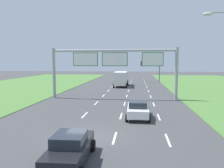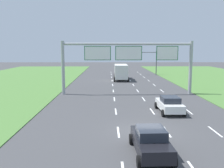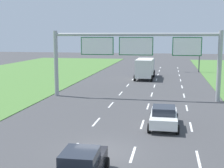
{
  "view_description": "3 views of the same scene",
  "coord_description": "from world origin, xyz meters",
  "px_view_note": "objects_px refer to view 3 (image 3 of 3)",
  "views": [
    {
      "loc": [
        3.17,
        -14.14,
        5.1
      ],
      "look_at": [
        -0.22,
        15.8,
        2.01
      ],
      "focal_mm": 35.0,
      "sensor_mm": 36.0,
      "label": 1
    },
    {
      "loc": [
        -2.47,
        -17.28,
        5.87
      ],
      "look_at": [
        -2.03,
        11.79,
        1.86
      ],
      "focal_mm": 40.0,
      "sensor_mm": 36.0,
      "label": 2
    },
    {
      "loc": [
        3.61,
        -16.33,
        6.49
      ],
      "look_at": [
        -2.09,
        14.37,
        1.63
      ],
      "focal_mm": 50.0,
      "sensor_mm": 36.0,
      "label": 3
    }
  ],
  "objects_px": {
    "car_near_red": "(164,116)",
    "car_lead_silver": "(80,167)",
    "traffic_light_mast": "(188,50)",
    "sign_gantry": "(135,51)",
    "box_truck": "(145,68)"
  },
  "relations": [
    {
      "from": "car_near_red",
      "to": "traffic_light_mast",
      "type": "xyz_separation_m",
      "value": [
        3.53,
        35.31,
        3.09
      ]
    },
    {
      "from": "box_truck",
      "to": "sign_gantry",
      "type": "distance_m",
      "value": 16.09
    },
    {
      "from": "box_truck",
      "to": "traffic_light_mast",
      "type": "relative_size",
      "value": 1.44
    },
    {
      "from": "car_near_red",
      "to": "car_lead_silver",
      "type": "bearing_deg",
      "value": -110.15
    },
    {
      "from": "sign_gantry",
      "to": "traffic_light_mast",
      "type": "bearing_deg",
      "value": 75.16
    },
    {
      "from": "box_truck",
      "to": "sign_gantry",
      "type": "relative_size",
      "value": 0.47
    },
    {
      "from": "car_lead_silver",
      "to": "traffic_light_mast",
      "type": "relative_size",
      "value": 0.78
    },
    {
      "from": "box_truck",
      "to": "sign_gantry",
      "type": "xyz_separation_m",
      "value": [
        0.11,
        -15.75,
        3.29
      ]
    },
    {
      "from": "car_lead_silver",
      "to": "traffic_light_mast",
      "type": "bearing_deg",
      "value": 79.25
    },
    {
      "from": "box_truck",
      "to": "sign_gantry",
      "type": "bearing_deg",
      "value": -89.1
    },
    {
      "from": "car_near_red",
      "to": "car_lead_silver",
      "type": "relative_size",
      "value": 0.97
    },
    {
      "from": "car_near_red",
      "to": "traffic_light_mast",
      "type": "distance_m",
      "value": 35.62
    },
    {
      "from": "car_near_red",
      "to": "sign_gantry",
      "type": "distance_m",
      "value": 11.15
    },
    {
      "from": "car_lead_silver",
      "to": "sign_gantry",
      "type": "bearing_deg",
      "value": 87.51
    },
    {
      "from": "car_near_red",
      "to": "car_lead_silver",
      "type": "height_order",
      "value": "car_lead_silver"
    }
  ]
}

